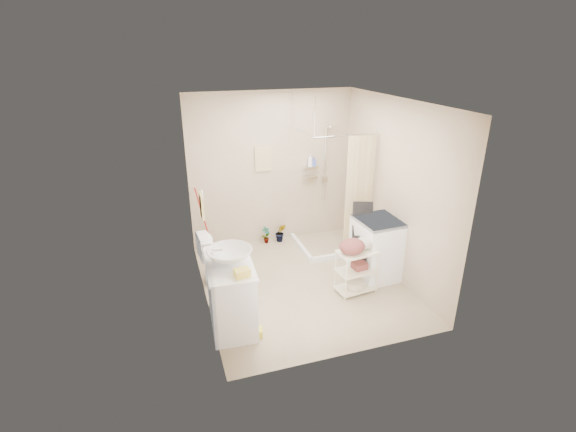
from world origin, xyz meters
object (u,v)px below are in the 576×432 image
(laundry_rack, at_px, (356,267))
(toilet, at_px, (226,256))
(vanity, at_px, (231,294))
(washing_machine, at_px, (378,248))

(laundry_rack, bearing_deg, toilet, 145.87)
(vanity, relative_size, laundry_rack, 1.29)
(toilet, height_order, washing_machine, washing_machine)
(toilet, bearing_deg, vanity, 169.19)
(washing_machine, bearing_deg, laundry_rack, -152.67)
(vanity, distance_m, washing_machine, 2.36)
(toilet, xyz_separation_m, laundry_rack, (1.69, -0.87, -0.01))
(vanity, distance_m, toilet, 1.09)
(laundry_rack, bearing_deg, vanity, 179.80)
(vanity, xyz_separation_m, laundry_rack, (1.81, 0.21, -0.05))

